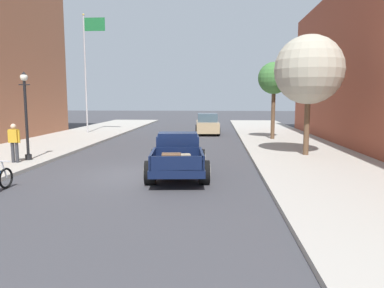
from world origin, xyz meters
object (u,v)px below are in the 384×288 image
pedestrian_sidewalk_left (14,141)px  flagpole (88,61)px  car_background_tan (207,125)px  street_tree_second (274,79)px  street_tree_nearest (309,70)px  hotrod_truck_navy (178,155)px  street_lamp_near (26,109)px

pedestrian_sidewalk_left → flagpole: bearing=96.6°
car_background_tan → street_tree_second: street_tree_second is taller
pedestrian_sidewalk_left → street_tree_second: street_tree_second is taller
street_tree_nearest → street_tree_second: bearing=94.5°
pedestrian_sidewalk_left → street_tree_nearest: size_ratio=0.29×
car_background_tan → street_tree_nearest: street_tree_nearest is taller
street_tree_nearest → flagpole: bearing=143.8°
hotrod_truck_navy → street_lamp_near: size_ratio=1.31×
hotrod_truck_navy → street_lamp_near: 7.30m
street_lamp_near → street_tree_second: bearing=37.6°
pedestrian_sidewalk_left → street_tree_nearest: (12.80, 3.04, 3.09)m
car_background_tan → street_tree_second: (4.51, -4.42, 3.36)m
hotrod_truck_navy → pedestrian_sidewalk_left: pedestrian_sidewalk_left is taller
flagpole → street_tree_nearest: bearing=-36.2°
hotrod_truck_navy → flagpole: (-8.63, 14.75, 5.02)m
street_lamp_near → flagpole: size_ratio=0.42×
flagpole → car_background_tan: bearing=5.2°
hotrod_truck_navy → pedestrian_sidewalk_left: size_ratio=3.06×
hotrod_truck_navy → street_tree_second: 12.77m
flagpole → street_tree_second: (13.82, -3.58, -1.64)m
pedestrian_sidewalk_left → flagpole: 14.43m
hotrod_truck_navy → street_tree_nearest: size_ratio=0.89×
street_tree_nearest → street_lamp_near: bearing=-169.5°
street_tree_nearest → street_tree_second: size_ratio=1.11×
street_lamp_near → flagpole: flagpole is taller
street_tree_nearest → pedestrian_sidewalk_left: bearing=-166.7°
street_lamp_near → street_tree_nearest: bearing=10.5°
car_background_tan → pedestrian_sidewalk_left: bearing=-118.2°
street_lamp_near → street_tree_nearest: 12.93m
street_lamp_near → hotrod_truck_navy: bearing=-15.4°
flagpole → street_tree_nearest: size_ratio=1.62×
flagpole → street_tree_nearest: 17.88m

